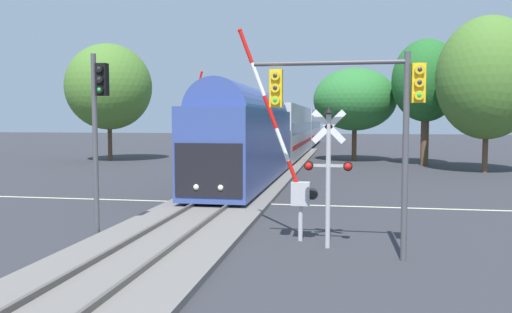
% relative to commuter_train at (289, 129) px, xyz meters
% --- Properties ---
extents(ground_plane, '(220.00, 220.00, 0.00)m').
position_rel_commuter_train_xyz_m(ground_plane, '(-0.00, -28.16, -2.73)').
color(ground_plane, '#333338').
extents(road_centre_stripe, '(44.00, 0.20, 0.01)m').
position_rel_commuter_train_xyz_m(road_centre_stripe, '(-0.00, -28.16, -2.72)').
color(road_centre_stripe, beige).
rests_on(road_centre_stripe, ground).
extents(railway_track, '(4.40, 80.00, 0.32)m').
position_rel_commuter_train_xyz_m(railway_track, '(-0.00, -28.16, -2.63)').
color(railway_track, slate).
rests_on(railway_track, ground).
extents(commuter_train, '(3.04, 64.96, 5.16)m').
position_rel_commuter_train_xyz_m(commuter_train, '(0.00, 0.00, 0.00)').
color(commuter_train, '#384C93').
rests_on(commuter_train, railway_track).
extents(crossing_gate_near, '(2.47, 0.40, 6.45)m').
position_rel_commuter_train_xyz_m(crossing_gate_near, '(3.81, -34.68, -0.68)').
color(crossing_gate_near, '#B7B7BC').
rests_on(crossing_gate_near, ground).
extents(crossing_signal_mast, '(1.36, 0.44, 4.07)m').
position_rel_commuter_train_xyz_m(crossing_signal_mast, '(4.85, -35.44, -0.24)').
color(crossing_signal_mast, '#B2B2B7').
rests_on(crossing_signal_mast, ground).
extents(crossing_gate_far, '(1.86, 0.40, 6.45)m').
position_rel_commuter_train_xyz_m(crossing_gate_far, '(-3.90, -21.64, -0.69)').
color(crossing_gate_far, '#B7B7BC').
rests_on(crossing_gate_far, ground).
extents(traffic_signal_median, '(0.53, 0.38, 5.73)m').
position_rel_commuter_train_xyz_m(traffic_signal_median, '(-2.28, -35.17, 1.11)').
color(traffic_signal_median, '#4C4C51').
rests_on(traffic_signal_median, ground).
extents(traffic_signal_near_right, '(4.42, 0.38, 5.42)m').
position_rel_commuter_train_xyz_m(traffic_signal_near_right, '(5.72, -36.46, 1.36)').
color(traffic_signal_near_right, '#4C4C51').
rests_on(traffic_signal_near_right, ground).
extents(elm_centre_background, '(7.27, 7.27, 8.21)m').
position_rel_commuter_train_xyz_m(elm_centre_background, '(6.21, -3.98, 2.72)').
color(elm_centre_background, brown).
rests_on(elm_centre_background, ground).
extents(maple_right_background, '(6.86, 6.86, 10.78)m').
position_rel_commuter_train_xyz_m(maple_right_background, '(14.99, -12.40, 3.81)').
color(maple_right_background, brown).
rests_on(maple_right_background, ground).
extents(pine_left_background, '(7.53, 7.53, 10.35)m').
position_rel_commuter_train_xyz_m(pine_left_background, '(-15.28, -7.38, 3.83)').
color(pine_left_background, '#4C3828').
rests_on(pine_left_background, ground).
extents(oak_far_right, '(5.37, 5.37, 10.07)m').
position_rel_commuter_train_xyz_m(oak_far_right, '(11.69, -7.36, 4.02)').
color(oak_far_right, brown).
rests_on(oak_far_right, ground).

